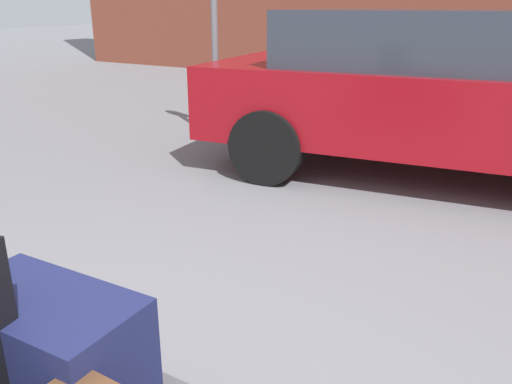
# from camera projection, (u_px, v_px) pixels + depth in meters

# --- Properties ---
(duffel_bag_navy_center) EXTENTS (0.60, 0.34, 0.33)m
(duffel_bag_navy_center) POSITION_uv_depth(u_px,v_px,m) (47.00, 346.00, 1.58)
(duffel_bag_navy_center) COLOR #191E47
(duffel_bag_navy_center) RESTS_ON luggage_cart
(parked_car) EXTENTS (4.49, 2.33, 1.42)m
(parked_car) POSITION_uv_depth(u_px,v_px,m) (450.00, 90.00, 4.54)
(parked_car) COLOR maroon
(parked_car) RESTS_ON ground_plane
(no_parking_sign) EXTENTS (0.50, 0.10, 2.26)m
(no_parking_sign) POSITION_uv_depth(u_px,v_px,m) (214.00, 10.00, 5.55)
(no_parking_sign) COLOR slate
(no_parking_sign) RESTS_ON ground_plane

